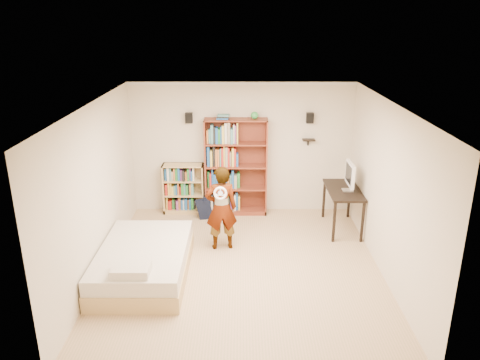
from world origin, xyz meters
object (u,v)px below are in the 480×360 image
at_px(person, 221,208).
at_px(computer_desk, 342,209).
at_px(daybed, 144,258).
at_px(tall_bookshelf, 236,167).
at_px(low_bookshelf, 184,189).

bearing_deg(person, computer_desk, -170.74).
distance_m(daybed, person, 1.60).
xyz_separation_m(tall_bookshelf, person, (-0.24, -1.57, -0.24)).
bearing_deg(tall_bookshelf, daybed, -119.42).
bearing_deg(low_bookshelf, daybed, -97.57).
xyz_separation_m(daybed, person, (1.19, 0.96, 0.45)).
relative_size(low_bookshelf, computer_desk, 0.87).
bearing_deg(computer_desk, daybed, -153.26).
height_order(tall_bookshelf, daybed, tall_bookshelf).
xyz_separation_m(tall_bookshelf, low_bookshelf, (-1.09, 0.03, -0.47)).
height_order(low_bookshelf, computer_desk, low_bookshelf).
bearing_deg(tall_bookshelf, low_bookshelf, 178.59).
relative_size(tall_bookshelf, person, 1.32).
distance_m(computer_desk, person, 2.44).
height_order(tall_bookshelf, person, tall_bookshelf).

